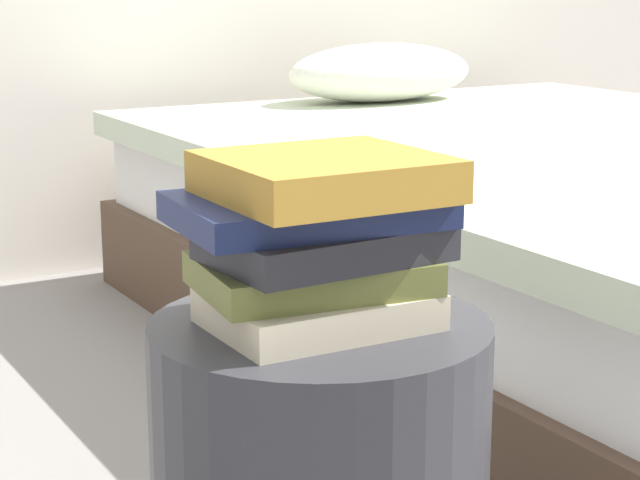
% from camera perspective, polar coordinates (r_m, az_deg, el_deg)
% --- Properties ---
extents(bed, '(1.63, 2.07, 0.62)m').
position_cam_1_polar(bed, '(2.62, 12.32, 0.12)').
color(bed, '#4C3828').
rests_on(bed, ground_plane).
extents(book_cream, '(0.23, 0.18, 0.04)m').
position_cam_1_polar(book_cream, '(1.22, -0.07, -3.43)').
color(book_cream, beige).
rests_on(book_cream, side_table).
extents(book_olive, '(0.26, 0.21, 0.03)m').
position_cam_1_polar(book_olive, '(1.22, -0.42, -1.66)').
color(book_olive, olive).
rests_on(book_olive, book_cream).
extents(book_charcoal, '(0.24, 0.16, 0.04)m').
position_cam_1_polar(book_charcoal, '(1.20, 0.25, -0.13)').
color(book_charcoal, '#28282D').
rests_on(book_charcoal, book_olive).
extents(book_navy, '(0.29, 0.22, 0.03)m').
position_cam_1_polar(book_navy, '(1.20, -0.65, 1.53)').
color(book_navy, '#19234C').
rests_on(book_navy, book_charcoal).
extents(book_ochre, '(0.24, 0.22, 0.04)m').
position_cam_1_polar(book_ochre, '(1.19, 0.27, 3.19)').
color(book_ochre, '#B7842D').
rests_on(book_ochre, book_navy).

